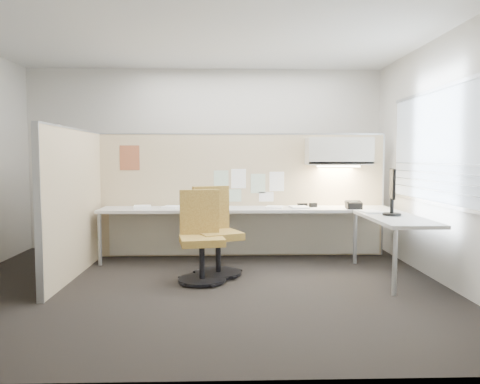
{
  "coord_description": "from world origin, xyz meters",
  "views": [
    {
      "loc": [
        0.31,
        -5.13,
        1.42
      ],
      "look_at": [
        0.5,
        0.8,
        0.98
      ],
      "focal_mm": 35.0,
      "sensor_mm": 36.0,
      "label": 1
    }
  ],
  "objects_px": {
    "chair_left": "(201,240)",
    "chair_right": "(216,234)",
    "monitor": "(392,189)",
    "desk": "(271,218)",
    "phone": "(353,205)"
  },
  "relations": [
    {
      "from": "chair_left",
      "to": "chair_right",
      "type": "bearing_deg",
      "value": 53.19
    },
    {
      "from": "chair_left",
      "to": "monitor",
      "type": "distance_m",
      "value": 2.35
    },
    {
      "from": "desk",
      "to": "chair_left",
      "type": "height_order",
      "value": "chair_left"
    },
    {
      "from": "chair_left",
      "to": "chair_right",
      "type": "relative_size",
      "value": 0.98
    },
    {
      "from": "desk",
      "to": "chair_right",
      "type": "distance_m",
      "value": 0.97
    },
    {
      "from": "desk",
      "to": "chair_right",
      "type": "bearing_deg",
      "value": -139.95
    },
    {
      "from": "chair_left",
      "to": "phone",
      "type": "distance_m",
      "value": 2.23
    },
    {
      "from": "desk",
      "to": "monitor",
      "type": "height_order",
      "value": "monitor"
    },
    {
      "from": "chair_left",
      "to": "monitor",
      "type": "bearing_deg",
      "value": -5.21
    },
    {
      "from": "chair_right",
      "to": "phone",
      "type": "distance_m",
      "value": 1.97
    },
    {
      "from": "chair_right",
      "to": "monitor",
      "type": "height_order",
      "value": "monitor"
    },
    {
      "from": "desk",
      "to": "chair_left",
      "type": "bearing_deg",
      "value": -134.0
    },
    {
      "from": "chair_right",
      "to": "phone",
      "type": "bearing_deg",
      "value": -5.2
    },
    {
      "from": "monitor",
      "to": "phone",
      "type": "distance_m",
      "value": 0.83
    },
    {
      "from": "monitor",
      "to": "phone",
      "type": "bearing_deg",
      "value": 34.92
    }
  ]
}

